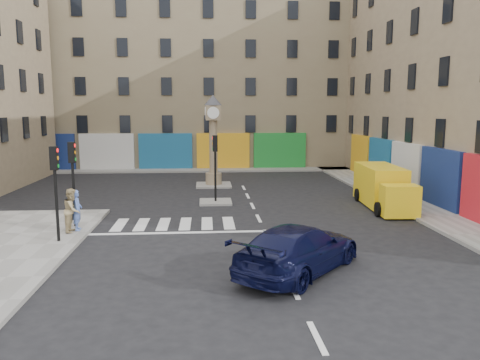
{
  "coord_description": "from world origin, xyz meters",
  "views": [
    {
      "loc": [
        -2.52,
        -17.99,
        5.23
      ],
      "look_at": [
        -0.95,
        3.37,
        2.0
      ],
      "focal_mm": 35.0,
      "sensor_mm": 36.0,
      "label": 1
    }
  ],
  "objects": [
    {
      "name": "navy_sedan",
      "position": [
        0.44,
        -3.59,
        0.79
      ],
      "size": [
        5.2,
        5.53,
        1.57
      ],
      "primitive_type": "imported",
      "rotation": [
        0.0,
        0.0,
        2.43
      ],
      "color": "black",
      "rests_on": "ground"
    },
    {
      "name": "building_far",
      "position": [
        -4.0,
        28.0,
        8.5
      ],
      "size": [
        32.0,
        10.0,
        17.0
      ],
      "primitive_type": "cube",
      "color": "#7D7053",
      "rests_on": "ground"
    },
    {
      "name": "pedestrian_tan",
      "position": [
        -8.13,
        1.61,
        1.07
      ],
      "size": [
        0.73,
        0.92,
        1.84
      ],
      "primitive_type": "imported",
      "rotation": [
        0.0,
        0.0,
        1.54
      ],
      "color": "tan",
      "rests_on": "sidewalk_left"
    },
    {
      "name": "traffic_light_left_far",
      "position": [
        -8.3,
        2.6,
        2.62
      ],
      "size": [
        0.28,
        0.22,
        3.7
      ],
      "color": "black",
      "rests_on": "sidewalk_left"
    },
    {
      "name": "sidewalk_right",
      "position": [
        8.7,
        10.0,
        0.07
      ],
      "size": [
        2.6,
        30.0,
        0.15
      ],
      "primitive_type": "cube",
      "color": "gray",
      "rests_on": "ground"
    },
    {
      "name": "island_far",
      "position": [
        -2.0,
        14.0,
        0.06
      ],
      "size": [
        2.4,
        2.4,
        0.12
      ],
      "primitive_type": "cube",
      "color": "gray",
      "rests_on": "ground"
    },
    {
      "name": "clock_pillar",
      "position": [
        -2.0,
        14.0,
        3.55
      ],
      "size": [
        1.2,
        1.2,
        6.1
      ],
      "color": "#937F60",
      "rests_on": "island_far"
    },
    {
      "name": "sidewalk_far",
      "position": [
        -4.0,
        22.2,
        0.07
      ],
      "size": [
        32.0,
        2.4,
        0.15
      ],
      "primitive_type": "cube",
      "color": "gray",
      "rests_on": "ground"
    },
    {
      "name": "yellow_van",
      "position": [
        7.0,
        6.22,
        1.08
      ],
      "size": [
        2.38,
        6.12,
        2.18
      ],
      "rotation": [
        0.0,
        0.0,
        -0.07
      ],
      "color": "yellow",
      "rests_on": "ground"
    },
    {
      "name": "pedestrian_blue",
      "position": [
        -8.0,
        1.85,
        1.02
      ],
      "size": [
        0.52,
        0.7,
        1.74
      ],
      "primitive_type": "imported",
      "rotation": [
        0.0,
        0.0,
        1.75
      ],
      "color": "#526FBD",
      "rests_on": "sidewalk_left"
    },
    {
      "name": "traffic_light_left_near",
      "position": [
        -8.3,
        0.2,
        2.62
      ],
      "size": [
        0.28,
        0.22,
        3.7
      ],
      "color": "black",
      "rests_on": "sidewalk_left"
    },
    {
      "name": "ground",
      "position": [
        0.0,
        0.0,
        0.0
      ],
      "size": [
        120.0,
        120.0,
        0.0
      ],
      "primitive_type": "plane",
      "color": "black",
      "rests_on": "ground"
    },
    {
      "name": "traffic_light_island",
      "position": [
        -2.0,
        8.0,
        2.59
      ],
      "size": [
        0.28,
        0.22,
        3.7
      ],
      "color": "black",
      "rests_on": "island_near"
    },
    {
      "name": "island_near",
      "position": [
        -2.0,
        8.0,
        0.06
      ],
      "size": [
        1.8,
        1.8,
        0.12
      ],
      "primitive_type": "cube",
      "color": "gray",
      "rests_on": "ground"
    }
  ]
}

